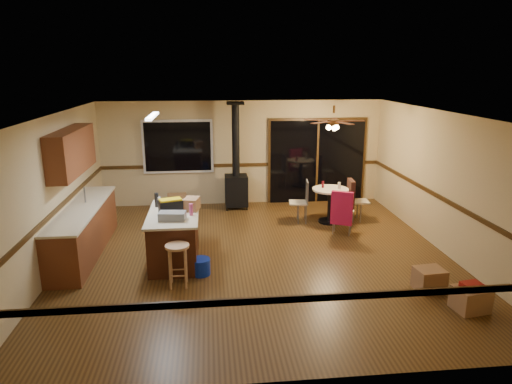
{
  "coord_description": "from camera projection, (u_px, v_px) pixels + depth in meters",
  "views": [
    {
      "loc": [
        -0.85,
        -7.77,
        3.36
      ],
      "look_at": [
        0.0,
        0.3,
        1.15
      ],
      "focal_mm": 32.0,
      "sensor_mm": 36.0,
      "label": 1
    }
  ],
  "objects": [
    {
      "name": "floor",
      "position": [
        258.0,
        256.0,
        8.43
      ],
      "size": [
        7.0,
        7.0,
        0.0
      ],
      "primitive_type": "plane",
      "color": "#4B3014",
      "rests_on": "ground"
    },
    {
      "name": "ceiling",
      "position": [
        258.0,
        114.0,
        7.74
      ],
      "size": [
        7.0,
        7.0,
        0.0
      ],
      "primitive_type": "plane",
      "rotation": [
        3.14,
        0.0,
        0.0
      ],
      "color": "silver",
      "rests_on": "ground"
    },
    {
      "name": "wall_back",
      "position": [
        243.0,
        153.0,
        11.44
      ],
      "size": [
        7.0,
        0.0,
        7.0
      ],
      "primitive_type": "plane",
      "rotation": [
        1.57,
        0.0,
        0.0
      ],
      "color": "tan",
      "rests_on": "ground"
    },
    {
      "name": "wall_front",
      "position": [
        294.0,
        274.0,
        4.73
      ],
      "size": [
        7.0,
        0.0,
        7.0
      ],
      "primitive_type": "plane",
      "rotation": [
        -1.57,
        0.0,
        0.0
      ],
      "color": "tan",
      "rests_on": "ground"
    },
    {
      "name": "wall_left",
      "position": [
        53.0,
        194.0,
        7.73
      ],
      "size": [
        0.0,
        7.0,
        7.0
      ],
      "primitive_type": "plane",
      "rotation": [
        1.57,
        0.0,
        1.57
      ],
      "color": "tan",
      "rests_on": "ground"
    },
    {
      "name": "wall_right",
      "position": [
        445.0,
        183.0,
        8.44
      ],
      "size": [
        0.0,
        7.0,
        7.0
      ],
      "primitive_type": "plane",
      "rotation": [
        1.57,
        0.0,
        -1.57
      ],
      "color": "tan",
      "rests_on": "ground"
    },
    {
      "name": "chair_rail",
      "position": [
        258.0,
        204.0,
        8.16
      ],
      "size": [
        7.0,
        7.0,
        0.08
      ],
      "primitive_type": null,
      "color": "#3A240E",
      "rests_on": "ground"
    },
    {
      "name": "window",
      "position": [
        178.0,
        147.0,
        11.18
      ],
      "size": [
        1.72,
        0.1,
        1.32
      ],
      "primitive_type": "cube",
      "color": "black",
      "rests_on": "ground"
    },
    {
      "name": "sliding_door",
      "position": [
        317.0,
        162.0,
        11.65
      ],
      "size": [
        2.52,
        0.1,
        2.1
      ],
      "primitive_type": "cube",
      "color": "black",
      "rests_on": "ground"
    },
    {
      "name": "lower_cabinets",
      "position": [
        84.0,
        231.0,
        8.47
      ],
      "size": [
        0.6,
        3.0,
        0.86
      ],
      "primitive_type": "cube",
      "color": "brown",
      "rests_on": "ground"
    },
    {
      "name": "countertop",
      "position": [
        81.0,
        208.0,
        8.35
      ],
      "size": [
        0.64,
        3.04,
        0.04
      ],
      "primitive_type": "cube",
      "color": "beige",
      "rests_on": "lower_cabinets"
    },
    {
      "name": "upper_cabinets",
      "position": [
        72.0,
        151.0,
        8.27
      ],
      "size": [
        0.35,
        2.0,
        0.8
      ],
      "primitive_type": "cube",
      "color": "brown",
      "rests_on": "ground"
    },
    {
      "name": "kitchen_island",
      "position": [
        175.0,
        236.0,
        8.16
      ],
      "size": [
        0.88,
        1.68,
        0.9
      ],
      "color": "#3F1C10",
      "rests_on": "ground"
    },
    {
      "name": "wood_stove",
      "position": [
        236.0,
        179.0,
        11.14
      ],
      "size": [
        0.55,
        0.5,
        2.52
      ],
      "color": "black",
      "rests_on": "ground"
    },
    {
      "name": "ceiling_fan",
      "position": [
        333.0,
        124.0,
        9.72
      ],
      "size": [
        0.24,
        0.24,
        0.55
      ],
      "color": "brown",
      "rests_on": "ceiling"
    },
    {
      "name": "fluorescent_strip",
      "position": [
        152.0,
        116.0,
        7.86
      ],
      "size": [
        0.1,
        1.2,
        0.04
      ],
      "primitive_type": "cube",
      "color": "white",
      "rests_on": "ceiling"
    },
    {
      "name": "toolbox_grey",
      "position": [
        172.0,
        216.0,
        7.63
      ],
      "size": [
        0.47,
        0.29,
        0.14
      ],
      "primitive_type": "cube",
      "rotation": [
        0.0,
        0.0,
        -0.1
      ],
      "color": "slate",
      "rests_on": "kitchen_island"
    },
    {
      "name": "toolbox_black",
      "position": [
        171.0,
        207.0,
        8.0
      ],
      "size": [
        0.45,
        0.32,
        0.22
      ],
      "primitive_type": "cube",
      "rotation": [
        0.0,
        0.0,
        0.31
      ],
      "color": "black",
      "rests_on": "kitchen_island"
    },
    {
      "name": "toolbox_yellow_lid",
      "position": [
        170.0,
        200.0,
        7.97
      ],
      "size": [
        0.42,
        0.31,
        0.03
      ],
      "primitive_type": "cube",
      "rotation": [
        0.0,
        0.0,
        0.31
      ],
      "color": "gold",
      "rests_on": "toolbox_black"
    },
    {
      "name": "box_on_island",
      "position": [
        192.0,
        204.0,
        8.16
      ],
      "size": [
        0.31,
        0.38,
        0.22
      ],
      "primitive_type": "cube",
      "rotation": [
        0.0,
        0.0,
        -0.23
      ],
      "color": "#8F643F",
      "rests_on": "kitchen_island"
    },
    {
      "name": "bottle_dark",
      "position": [
        157.0,
        200.0,
        8.33
      ],
      "size": [
        0.09,
        0.09,
        0.26
      ],
      "primitive_type": "cylinder",
      "rotation": [
        0.0,
        0.0,
        -0.31
      ],
      "color": "black",
      "rests_on": "kitchen_island"
    },
    {
      "name": "bottle_pink",
      "position": [
        191.0,
        210.0,
        7.86
      ],
      "size": [
        0.08,
        0.08,
        0.21
      ],
      "primitive_type": "cylinder",
      "rotation": [
        0.0,
        0.0,
        -0.21
      ],
      "color": "#D84C8C",
      "rests_on": "kitchen_island"
    },
    {
      "name": "bottle_white",
      "position": [
        159.0,
        202.0,
        8.34
      ],
      "size": [
        0.08,
        0.08,
        0.19
      ],
      "primitive_type": "cylinder",
      "rotation": [
        0.0,
        0.0,
        -0.33
      ],
      "color": "white",
      "rests_on": "kitchen_island"
    },
    {
      "name": "bar_stool",
      "position": [
        178.0,
        265.0,
        7.2
      ],
      "size": [
        0.41,
        0.41,
        0.69
      ],
      "primitive_type": "cylinder",
      "rotation": [
        0.0,
        0.0,
        -0.08
      ],
      "color": "tan",
      "rests_on": "floor"
    },
    {
      "name": "blue_bucket",
      "position": [
        200.0,
        267.0,
        7.65
      ],
      "size": [
        0.38,
        0.38,
        0.28
      ],
      "primitive_type": "cylinder",
      "rotation": [
        0.0,
        0.0,
        0.15
      ],
      "color": "#0D29B8",
      "rests_on": "floor"
    },
    {
      "name": "dining_table",
      "position": [
        330.0,
        200.0,
        10.16
      ],
      "size": [
        0.8,
        0.8,
        0.78
      ],
      "color": "black",
      "rests_on": "ground"
    },
    {
      "name": "glass_red",
      "position": [
        323.0,
        184.0,
        10.16
      ],
      "size": [
        0.06,
        0.06,
        0.15
      ],
      "primitive_type": "cylinder",
      "rotation": [
        0.0,
        0.0,
        -0.17
      ],
      "color": "#590C14",
      "rests_on": "dining_table"
    },
    {
      "name": "glass_cream",
      "position": [
        339.0,
        186.0,
        10.05
      ],
      "size": [
        0.08,
        0.08,
        0.15
      ],
      "primitive_type": "cylinder",
      "rotation": [
        0.0,
        0.0,
        -0.38
      ],
      "color": "beige",
      "rests_on": "dining_table"
    },
    {
      "name": "chair_left",
      "position": [
        303.0,
        197.0,
        10.17
      ],
      "size": [
        0.45,
        0.45,
        0.51
      ],
      "color": "#BCAF8B",
      "rests_on": "ground"
    },
    {
      "name": "chair_near",
      "position": [
        342.0,
        208.0,
        9.32
      ],
      "size": [
        0.58,
        0.6,
        0.7
      ],
      "color": "#BCAF8B",
      "rests_on": "ground"
    },
    {
      "name": "chair_right",
      "position": [
        352.0,
        195.0,
        10.26
      ],
      "size": [
        0.5,
        0.46,
        0.7
      ],
      "color": "#BCAF8B",
      "rests_on": "ground"
    },
    {
      "name": "box_under_window",
      "position": [
        177.0,
        202.0,
        11.19
      ],
      "size": [
        0.5,
        0.41,
        0.37
      ],
      "primitive_type": "cube",
      "rotation": [
        0.0,
        0.0,
        0.08
      ],
      "color": "#8F643F",
      "rests_on": "floor"
    },
    {
      "name": "box_corner_a",
      "position": [
        471.0,
        299.0,
        6.51
      ],
      "size": [
        0.5,
        0.44,
        0.34
      ],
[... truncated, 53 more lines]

